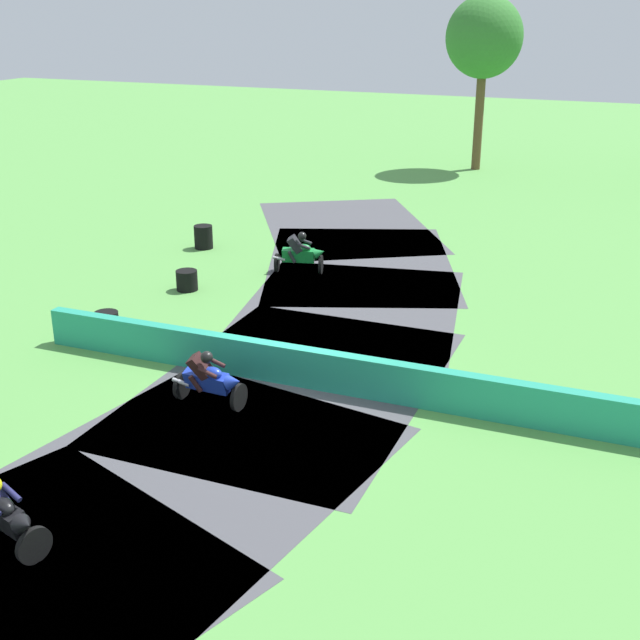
% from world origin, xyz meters
% --- Properties ---
extents(ground_plane, '(120.00, 120.00, 0.00)m').
position_xyz_m(ground_plane, '(0.00, 0.00, 0.00)').
color(ground_plane, '#569947').
extents(track_asphalt, '(11.87, 37.32, 0.01)m').
position_xyz_m(track_asphalt, '(-1.66, -0.02, 0.00)').
color(track_asphalt, '#47474C').
rests_on(track_asphalt, ground).
extents(safety_barrier, '(23.93, 0.58, 0.90)m').
position_xyz_m(safety_barrier, '(5.49, 0.06, 0.45)').
color(safety_barrier, '#239375').
rests_on(safety_barrier, ground).
extents(motorcycle_lead_black, '(1.70, 1.09, 1.43)m').
position_xyz_m(motorcycle_lead_black, '(-1.65, -7.20, 0.65)').
color(motorcycle_lead_black, black).
rests_on(motorcycle_lead_black, ground).
extents(motorcycle_chase_blue, '(1.69, 0.84, 1.43)m').
position_xyz_m(motorcycle_chase_blue, '(-1.15, -1.70, 0.64)').
color(motorcycle_chase_blue, black).
rests_on(motorcycle_chase_blue, ground).
extents(motorcycle_trailing_green, '(1.71, 1.06, 1.43)m').
position_xyz_m(motorcycle_trailing_green, '(-3.11, 7.41, 0.65)').
color(motorcycle_trailing_green, black).
rests_on(motorcycle_trailing_green, ground).
extents(tire_stack_mid_b, '(0.60, 0.60, 0.80)m').
position_xyz_m(tire_stack_mid_b, '(-5.30, 0.41, 0.40)').
color(tire_stack_mid_b, black).
rests_on(tire_stack_mid_b, ground).
extents(tire_stack_far, '(0.63, 0.63, 0.60)m').
position_xyz_m(tire_stack_far, '(-5.58, 4.66, 0.30)').
color(tire_stack_far, black).
rests_on(tire_stack_far, ground).
extents(tire_stack_extra_a, '(0.64, 0.64, 0.80)m').
position_xyz_m(tire_stack_extra_a, '(-7.37, 8.73, 0.40)').
color(tire_stack_extra_a, black).
rests_on(tire_stack_extra_a, ground).
extents(tree_far_right, '(3.71, 3.71, 8.33)m').
position_xyz_m(tree_far_right, '(-1.90, 26.63, 6.32)').
color(tree_far_right, brown).
rests_on(tree_far_right, ground).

